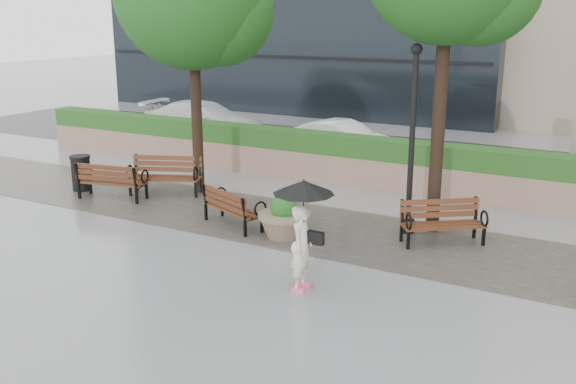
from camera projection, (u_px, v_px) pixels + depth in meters
The scene contains 14 objects.
ground at pixel (236, 273), 11.71m from camera, with size 100.00×100.00×0.00m, color gray.
cobble_strip at pixel (311, 227), 14.23m from camera, with size 28.00×3.20×0.01m, color #383330.
hedge_wall at pixel (378, 163), 17.43m from camera, with size 24.00×0.80×1.35m.
asphalt_street at pixel (422, 159), 20.97m from camera, with size 40.00×7.00×0.00m, color black.
bench_0 at pixel (112, 188), 16.36m from camera, with size 1.85×1.03×0.94m.
bench_1 at pixel (166, 183), 16.79m from camera, with size 1.96×1.37×0.99m.
bench_2 at pixel (233, 215), 14.23m from camera, with size 1.71×1.17×0.86m.
bench_3 at pixel (442, 231), 13.15m from camera, with size 1.73×1.52×0.90m.
planter_left at pixel (284, 221), 13.48m from camera, with size 1.12×1.12×0.94m.
trash_bin at pixel (81, 174), 17.13m from camera, with size 0.54×0.54×0.90m, color black.
lamppost at pixel (411, 153), 13.42m from camera, with size 0.28×0.28×4.01m.
car_left at pixel (205, 120), 24.26m from camera, with size 1.97×4.84×1.41m, color white.
car_right at pixel (343, 140), 20.93m from camera, with size 1.30×3.72×1.23m, color white.
pedestrian at pixel (303, 224), 10.74m from camera, with size 1.04×1.04×1.91m.
Camera 1 is at (6.12, -9.05, 4.56)m, focal length 40.00 mm.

